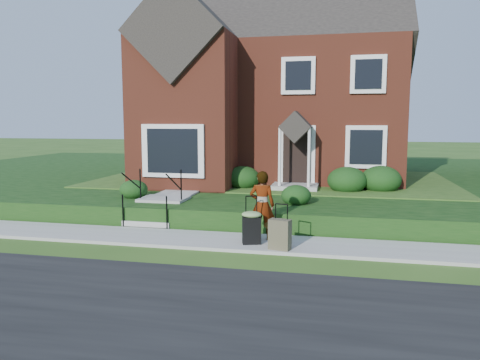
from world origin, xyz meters
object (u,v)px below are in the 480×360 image
(front_steps, at_px, (158,207))
(woman, at_px, (262,205))
(suitcase_black, at_px, (252,225))
(suitcase_olive, at_px, (280,234))

(front_steps, height_order, woman, woman)
(woman, distance_m, suitcase_black, 0.67)
(front_steps, xyz_separation_m, suitcase_black, (3.22, -2.08, 0.06))
(suitcase_black, bearing_deg, woman, 55.02)
(front_steps, distance_m, suitcase_olive, 4.63)
(woman, xyz_separation_m, suitcase_olive, (0.56, -0.86, -0.50))
(front_steps, xyz_separation_m, suitcase_olive, (3.95, -2.43, -0.04))
(woman, height_order, suitcase_olive, woman)
(woman, relative_size, suitcase_black, 1.47)
(suitcase_black, bearing_deg, suitcase_olive, -42.74)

